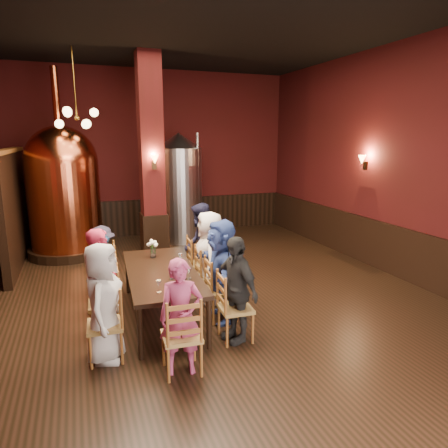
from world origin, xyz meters
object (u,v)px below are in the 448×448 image
object	(u,v)px
copper_kettle	(64,190)
steel_vessel	(180,188)
rose_vase	(153,246)
person_1	(103,283)
person_2	(103,275)
dining_table	(161,274)
person_0	(103,303)

from	to	relation	value
copper_kettle	steel_vessel	distance (m)	2.86
steel_vessel	rose_vase	bearing A→B (deg)	-110.47
rose_vase	person_1	bearing A→B (deg)	-132.01
steel_vessel	rose_vase	world-z (taller)	steel_vessel
person_2	dining_table	bearing A→B (deg)	-111.19
person_2	rose_vase	xyz separation A→B (m)	(0.84, 0.31, 0.31)
dining_table	copper_kettle	size ratio (longest dim) A/B	0.58
person_0	rose_vase	world-z (taller)	person_0
rose_vase	dining_table	bearing A→B (deg)	-90.48
person_2	person_0	bearing A→B (deg)	-179.97
person_0	copper_kettle	distance (m)	5.11
person_2	rose_vase	world-z (taller)	person_2
copper_kettle	person_0	bearing A→B (deg)	-84.41
person_1	rose_vase	size ratio (longest dim) A/B	4.92
person_2	steel_vessel	bearing A→B (deg)	-25.48
person_1	steel_vessel	distance (m)	5.34
copper_kettle	steel_vessel	bearing A→B (deg)	8.53
person_2	copper_kettle	world-z (taller)	copper_kettle
person_0	copper_kettle	bearing A→B (deg)	24.66
dining_table	steel_vessel	xyz separation A→B (m)	(1.43, 4.50, 0.72)
dining_table	person_2	size ratio (longest dim) A/B	1.90
person_0	person_2	distance (m)	1.33
rose_vase	steel_vessel	bearing A→B (deg)	69.53
dining_table	person_2	world-z (taller)	person_2
dining_table	person_0	size ratio (longest dim) A/B	1.63
person_1	person_2	xyz separation A→B (m)	(0.04, 0.66, -0.12)
steel_vessel	person_2	bearing A→B (deg)	-118.72
rose_vase	person_0	bearing A→B (deg)	-119.07
person_2	rose_vase	distance (m)	0.94
person_1	steel_vessel	bearing A→B (deg)	-17.81
person_0	steel_vessel	size ratio (longest dim) A/B	0.53
steel_vessel	dining_table	bearing A→B (deg)	-107.61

